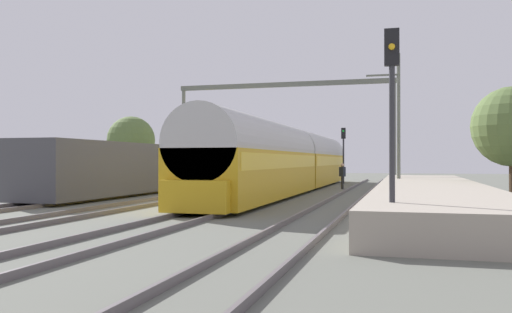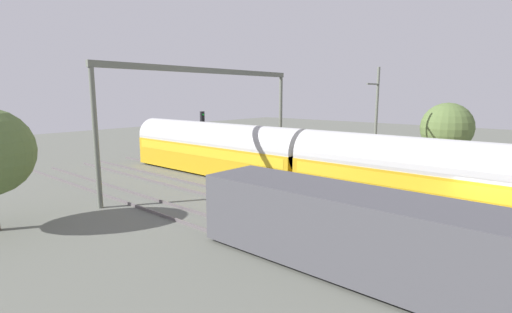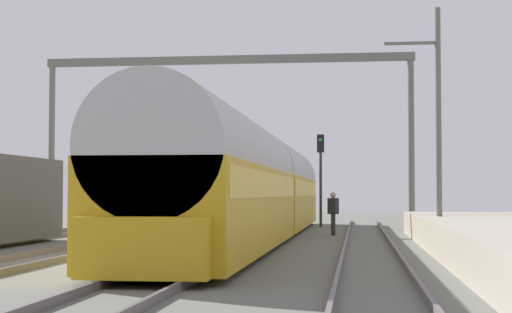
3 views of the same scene
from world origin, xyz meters
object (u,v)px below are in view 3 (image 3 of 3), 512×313
Objects in this scene: person_crossing at (333,210)px; catenary_gantry at (227,99)px; railway_signal_far at (321,167)px; passenger_train at (255,185)px.

person_crossing is 0.10× the size of catenary_gantry.
railway_signal_far is at bearing 133.91° from person_crossing.
railway_signal_far is (-0.87, 8.68, 1.97)m from person_crossing.
catenary_gantry is (-3.96, -5.26, 2.91)m from railway_signal_far.
passenger_train is 11.91m from railway_signal_far.
railway_signal_far is at bearing 80.70° from passenger_train.
passenger_train is 18.99× the size of person_crossing.
person_crossing is at bearing -84.29° from railway_signal_far.
catenary_gantry is (-2.05, 6.45, 3.94)m from passenger_train.
catenary_gantry is at bearing -177.11° from person_crossing.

